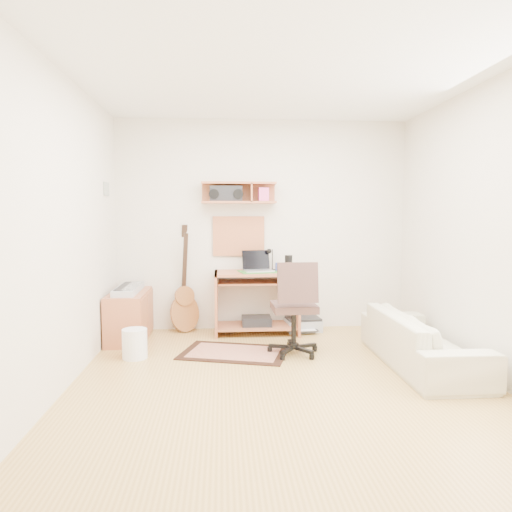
{
  "coord_description": "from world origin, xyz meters",
  "views": [
    {
      "loc": [
        -0.51,
        -3.95,
        1.44
      ],
      "look_at": [
        -0.15,
        1.05,
        1.0
      ],
      "focal_mm": 33.44,
      "sensor_mm": 36.0,
      "label": 1
    }
  ],
  "objects": [
    {
      "name": "floor",
      "position": [
        0.0,
        0.0,
        -0.01
      ],
      "size": [
        3.6,
        4.0,
        0.01
      ],
      "primitive_type": "cube",
      "color": "tan",
      "rests_on": "ground"
    },
    {
      "name": "ceiling",
      "position": [
        0.0,
        0.0,
        2.6
      ],
      "size": [
        3.6,
        4.0,
        0.01
      ],
      "primitive_type": "cube",
      "color": "white",
      "rests_on": "ground"
    },
    {
      "name": "back_wall",
      "position": [
        0.0,
        2.0,
        1.3
      ],
      "size": [
        3.6,
        0.01,
        2.6
      ],
      "primitive_type": "cube",
      "color": "silver",
      "rests_on": "ground"
    },
    {
      "name": "left_wall",
      "position": [
        -1.8,
        0.0,
        1.3
      ],
      "size": [
        0.01,
        4.0,
        2.6
      ],
      "primitive_type": "cube",
      "color": "silver",
      "rests_on": "ground"
    },
    {
      "name": "right_wall",
      "position": [
        1.8,
        0.0,
        1.3
      ],
      "size": [
        0.01,
        4.0,
        2.6
      ],
      "primitive_type": "cube",
      "color": "silver",
      "rests_on": "ground"
    },
    {
      "name": "wall_shelf",
      "position": [
        -0.3,
        1.88,
        1.7
      ],
      "size": [
        0.9,
        0.25,
        0.26
      ],
      "primitive_type": "cube",
      "color": "#B86641",
      "rests_on": "back_wall"
    },
    {
      "name": "cork_board",
      "position": [
        -0.3,
        1.98,
        1.17
      ],
      "size": [
        0.64,
        0.03,
        0.49
      ],
      "primitive_type": "cube",
      "color": "tan",
      "rests_on": "back_wall"
    },
    {
      "name": "wall_photo",
      "position": [
        -1.79,
        1.5,
        1.72
      ],
      "size": [
        0.02,
        0.2,
        0.15
      ],
      "primitive_type": "cube",
      "color": "#4C8CBF",
      "rests_on": "left_wall"
    },
    {
      "name": "desk",
      "position": [
        -0.1,
        1.73,
        0.38
      ],
      "size": [
        1.0,
        0.55,
        0.75
      ],
      "primitive_type": null,
      "color": "#B86641",
      "rests_on": "floor"
    },
    {
      "name": "laptop",
      "position": [
        -0.07,
        1.71,
        0.88
      ],
      "size": [
        0.4,
        0.4,
        0.26
      ],
      "primitive_type": null,
      "rotation": [
        0.0,
        0.0,
        0.2
      ],
      "color": "silver",
      "rests_on": "desk"
    },
    {
      "name": "speaker",
      "position": [
        0.29,
        1.68,
        0.85
      ],
      "size": [
        0.09,
        0.09,
        0.2
      ],
      "primitive_type": "cylinder",
      "color": "black",
      "rests_on": "desk"
    },
    {
      "name": "desk_lamp",
      "position": [
        0.11,
        1.87,
        0.88
      ],
      "size": [
        0.09,
        0.09,
        0.27
      ],
      "primitive_type": null,
      "color": "black",
      "rests_on": "desk"
    },
    {
      "name": "pencil_cup",
      "position": [
        0.18,
        1.83,
        0.8
      ],
      "size": [
        0.07,
        0.07,
        0.1
      ],
      "primitive_type": "cylinder",
      "color": "#34409D",
      "rests_on": "desk"
    },
    {
      "name": "boombox",
      "position": [
        -0.46,
        1.87,
        1.68
      ],
      "size": [
        0.39,
        0.18,
        0.2
      ],
      "primitive_type": "cube",
      "color": "black",
      "rests_on": "wall_shelf"
    },
    {
      "name": "rug",
      "position": [
        -0.39,
        0.9,
        0.01
      ],
      "size": [
        1.22,
        0.98,
        0.01
      ],
      "primitive_type": "cube",
      "rotation": [
        0.0,
        0.0,
        -0.28
      ],
      "color": "tan",
      "rests_on": "floor"
    },
    {
      "name": "task_chair",
      "position": [
        0.22,
        0.82,
        0.49
      ],
      "size": [
        0.51,
        0.51,
        0.98
      ],
      "primitive_type": null,
      "rotation": [
        0.0,
        0.0,
        0.02
      ],
      "color": "#3E2924",
      "rests_on": "floor"
    },
    {
      "name": "cabinet",
      "position": [
        -1.58,
        1.55,
        0.28
      ],
      "size": [
        0.4,
        0.9,
        0.55
      ],
      "primitive_type": "cube",
      "color": "#B86641",
      "rests_on": "floor"
    },
    {
      "name": "music_keyboard",
      "position": [
        -1.58,
        1.55,
        0.58
      ],
      "size": [
        0.24,
        0.77,
        0.07
      ],
      "primitive_type": "cube",
      "color": "#B2B5BA",
      "rests_on": "cabinet"
    },
    {
      "name": "guitar",
      "position": [
        -0.97,
        1.86,
        0.66
      ],
      "size": [
        0.41,
        0.34,
        1.32
      ],
      "primitive_type": null,
      "rotation": [
        0.0,
        0.0,
        0.39
      ],
      "color": "#9E6130",
      "rests_on": "floor"
    },
    {
      "name": "waste_basket",
      "position": [
        -1.39,
        0.8,
        0.15
      ],
      "size": [
        0.3,
        0.3,
        0.3
      ],
      "primitive_type": "cylinder",
      "rotation": [
        0.0,
        0.0,
        0.23
      ],
      "color": "white",
      "rests_on": "floor"
    },
    {
      "name": "printer",
      "position": [
        0.49,
        1.81,
        0.09
      ],
      "size": [
        0.45,
        0.36,
        0.16
      ],
      "primitive_type": "cube",
      "rotation": [
        0.0,
        0.0,
        0.09
      ],
      "color": "#A5A8AA",
      "rests_on": "floor"
    },
    {
      "name": "sofa",
      "position": [
        1.38,
        0.37,
        0.33
      ],
      "size": [
        0.5,
        1.7,
        0.66
      ],
      "primitive_type": "imported",
      "rotation": [
        0.0,
        0.0,
        1.57
      ],
      "color": "beige",
      "rests_on": "floor"
    }
  ]
}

